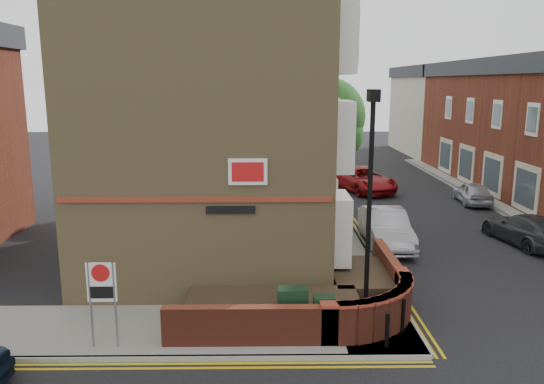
{
  "coord_description": "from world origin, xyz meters",
  "views": [
    {
      "loc": [
        -1.01,
        -11.69,
        6.59
      ],
      "look_at": [
        -0.81,
        4.0,
        3.32
      ],
      "focal_mm": 35.0,
      "sensor_mm": 36.0,
      "label": 1
    }
  ],
  "objects_px": {
    "utility_cabinet_large": "(293,310)",
    "zone_sign": "(102,289)",
    "lamppost": "(369,214)",
    "silver_car_near": "(386,228)"
  },
  "relations": [
    {
      "from": "lamppost",
      "to": "utility_cabinet_large",
      "type": "xyz_separation_m",
      "value": [
        -1.9,
        0.1,
        -2.62
      ]
    },
    {
      "from": "utility_cabinet_large",
      "to": "silver_car_near",
      "type": "xyz_separation_m",
      "value": [
        4.19,
        7.79,
        0.03
      ]
    },
    {
      "from": "lamppost",
      "to": "zone_sign",
      "type": "height_order",
      "value": "lamppost"
    },
    {
      "from": "lamppost",
      "to": "zone_sign",
      "type": "bearing_deg",
      "value": -173.93
    },
    {
      "from": "lamppost",
      "to": "silver_car_near",
      "type": "xyz_separation_m",
      "value": [
        2.29,
        7.89,
        -2.59
      ]
    },
    {
      "from": "lamppost",
      "to": "zone_sign",
      "type": "xyz_separation_m",
      "value": [
        -6.6,
        -0.7,
        -1.7
      ]
    },
    {
      "from": "utility_cabinet_large",
      "to": "zone_sign",
      "type": "bearing_deg",
      "value": -170.31
    },
    {
      "from": "utility_cabinet_large",
      "to": "zone_sign",
      "type": "xyz_separation_m",
      "value": [
        -4.7,
        -0.8,
        0.92
      ]
    },
    {
      "from": "lamppost",
      "to": "silver_car_near",
      "type": "bearing_deg",
      "value": 73.79
    },
    {
      "from": "lamppost",
      "to": "silver_car_near",
      "type": "distance_m",
      "value": 8.62
    }
  ]
}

